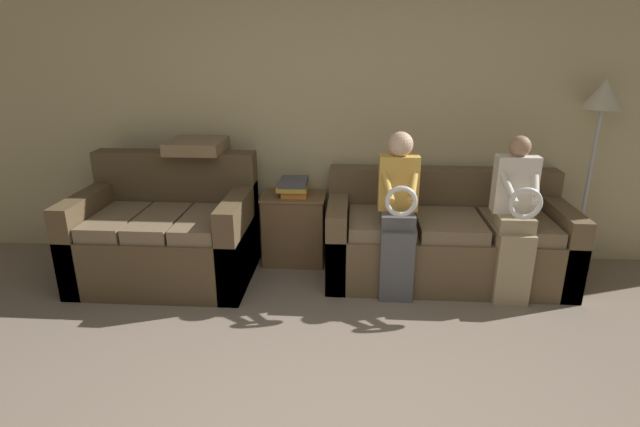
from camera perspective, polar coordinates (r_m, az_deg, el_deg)
The scene contains 9 objects.
wall_back at distance 4.43m, azimuth 3.04°, elevation 11.05°, with size 7.82×0.06×2.55m.
couch_main at distance 4.31m, azimuth 14.04°, elevation -2.91°, with size 1.95×0.86×0.86m.
couch_side at distance 4.34m, azimuth -17.00°, elevation -2.52°, with size 1.38×0.94×1.01m.
child_left_seated at distance 3.80m, azimuth 8.93°, elevation 0.61°, with size 0.30×0.38×1.27m.
child_right_seated at distance 3.97m, azimuth 21.40°, elevation -0.05°, with size 0.31×0.37×1.25m.
side_shelf at distance 4.46m, azimuth -2.96°, elevation -1.61°, with size 0.55×0.40×0.62m.
book_stack at distance 4.33m, azimuth -3.00°, elevation 3.07°, with size 0.26×0.30×0.15m.
floor_lamp at distance 4.64m, azimuth 29.45°, elevation 10.10°, with size 0.31×0.31×1.62m.
throw_pillow at distance 4.38m, azimuth -13.93°, elevation 7.51°, with size 0.46×0.46×0.10m.
Camera 1 is at (0.07, -1.71, 1.90)m, focal length 28.00 mm.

